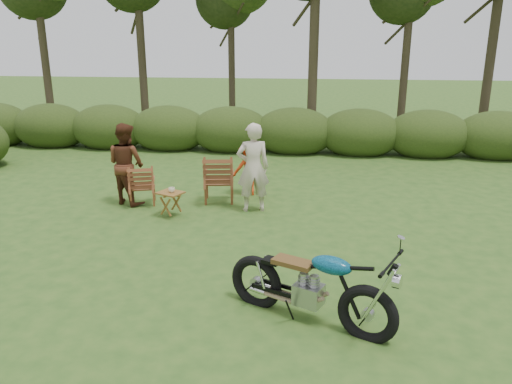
# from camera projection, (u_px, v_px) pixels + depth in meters

# --- Properties ---
(ground) EXTENTS (80.00, 80.00, 0.00)m
(ground) POSITION_uv_depth(u_px,v_px,m) (259.00, 287.00, 7.08)
(ground) COLOR #284C19
(ground) RESTS_ON ground
(tree_line) EXTENTS (22.52, 11.62, 8.14)m
(tree_line) POSITION_uv_depth(u_px,v_px,m) (314.00, 24.00, 15.15)
(tree_line) COLOR #332A1B
(tree_line) RESTS_ON ground
(motorcycle) EXTENTS (2.28, 1.63, 1.22)m
(motorcycle) POSITION_uv_depth(u_px,v_px,m) (308.00, 319.00, 6.26)
(motorcycle) COLOR #0D7BAA
(motorcycle) RESTS_ON ground
(lawn_chair_right) EXTENTS (0.81, 0.81, 1.03)m
(lawn_chair_right) POSITION_uv_depth(u_px,v_px,m) (219.00, 201.00, 10.84)
(lawn_chair_right) COLOR #5D2E17
(lawn_chair_right) RESTS_ON ground
(lawn_chair_left) EXTENTS (0.74, 0.74, 0.87)m
(lawn_chair_left) POSITION_uv_depth(u_px,v_px,m) (143.00, 204.00, 10.67)
(lawn_chair_left) COLOR brown
(lawn_chair_left) RESTS_ON ground
(side_table) EXTENTS (0.61, 0.57, 0.50)m
(side_table) POSITION_uv_depth(u_px,v_px,m) (171.00, 204.00, 9.84)
(side_table) COLOR brown
(side_table) RESTS_ON ground
(cup) EXTENTS (0.14, 0.14, 0.10)m
(cup) POSITION_uv_depth(u_px,v_px,m) (172.00, 190.00, 9.75)
(cup) COLOR beige
(cup) RESTS_ON side_table
(adult_a) EXTENTS (0.76, 0.60, 1.81)m
(adult_a) POSITION_uv_depth(u_px,v_px,m) (253.00, 210.00, 10.26)
(adult_a) COLOR beige
(adult_a) RESTS_ON ground
(adult_b) EXTENTS (1.04, 0.96, 1.73)m
(adult_b) POSITION_uv_depth(u_px,v_px,m) (129.00, 203.00, 10.74)
(adult_b) COLOR #4F2716
(adult_b) RESTS_ON ground
(child) EXTENTS (0.89, 0.67, 1.21)m
(child) POSITION_uv_depth(u_px,v_px,m) (249.00, 194.00, 11.32)
(child) COLOR red
(child) RESTS_ON ground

